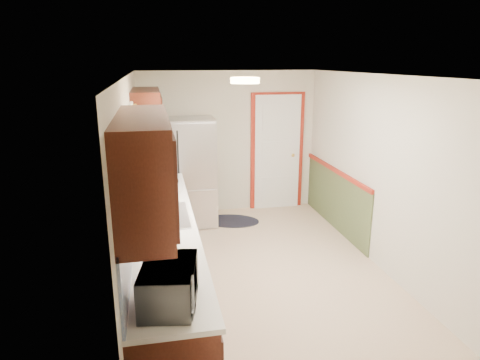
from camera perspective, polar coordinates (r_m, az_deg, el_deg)
name	(u,v)px	position (r m, az deg, el deg)	size (l,w,h in m)	color
room_shell	(266,182)	(4.95, 3.54, -0.29)	(3.20, 5.20, 2.52)	#CBAE8F
kitchen_run	(160,231)	(4.64, -10.58, -6.74)	(0.63, 4.00, 2.20)	#39150D
back_wall_trim	(289,162)	(7.35, 6.55, 2.46)	(1.12, 2.30, 2.08)	maroon
ceiling_fixture	(245,80)	(4.50, 0.67, 13.15)	(0.30, 0.30, 0.06)	#FFD88C
microwave	(169,281)	(3.01, -9.45, -13.14)	(0.53, 0.29, 0.36)	white
refrigerator	(193,172)	(6.80, -6.35, 1.06)	(0.72, 0.72, 1.71)	#B7B7BC
rug	(231,221)	(7.07, -1.16, -5.47)	(0.91, 0.59, 0.01)	black
cooktop	(160,177)	(6.20, -10.59, 0.38)	(0.48, 0.58, 0.02)	black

